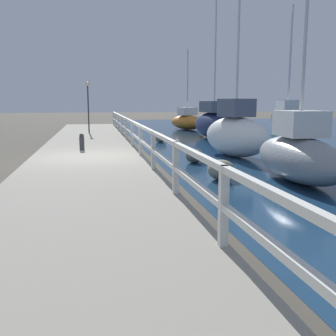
{
  "coord_description": "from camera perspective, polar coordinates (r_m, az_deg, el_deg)",
  "views": [
    {
      "loc": [
        0.19,
        -12.3,
        1.92
      ],
      "look_at": [
        2.09,
        -2.3,
        0.19
      ],
      "focal_mm": 42.0,
      "sensor_mm": 36.0,
      "label": 1
    }
  ],
  "objects": [
    {
      "name": "ground_plane",
      "position": [
        12.45,
        -11.49,
        0.55
      ],
      "size": [
        120.0,
        120.0,
        0.0
      ],
      "primitive_type": "plane",
      "color": "#4C473D"
    },
    {
      "name": "dock_walkway",
      "position": [
        12.43,
        -11.51,
        1.11
      ],
      "size": [
        3.48,
        36.0,
        0.24
      ],
      "color": "gray",
      "rests_on": "ground"
    },
    {
      "name": "railing",
      "position": [
        12.43,
        -4.02,
        4.88
      ],
      "size": [
        0.1,
        32.5,
        0.96
      ],
      "color": "silver",
      "rests_on": "dock_walkway"
    },
    {
      "name": "boulder_mid_strip",
      "position": [
        18.8,
        -1.08,
        4.4
      ],
      "size": [
        0.56,
        0.51,
        0.42
      ],
      "color": "gray",
      "rests_on": "ground"
    },
    {
      "name": "boulder_downstream",
      "position": [
        12.46,
        3.89,
        1.74
      ],
      "size": [
        0.58,
        0.52,
        0.44
      ],
      "color": "#666056",
      "rests_on": "ground"
    },
    {
      "name": "boulder_water_edge",
      "position": [
        9.82,
        7.7,
        -0.25
      ],
      "size": [
        0.67,
        0.6,
        0.5
      ],
      "color": "gray",
      "rests_on": "ground"
    },
    {
      "name": "mooring_bollard",
      "position": [
        14.06,
        -12.4,
        3.76
      ],
      "size": [
        0.17,
        0.17,
        0.59
      ],
      "color": "#333338",
      "rests_on": "dock_walkway"
    },
    {
      "name": "dock_lamp",
      "position": [
        22.06,
        -11.54,
        10.16
      ],
      "size": [
        0.23,
        0.23,
        2.75
      ],
      "color": "#2D2D33",
      "rests_on": "dock_walkway"
    },
    {
      "name": "sailboat_white",
      "position": [
        13.97,
        9.79,
        4.99
      ],
      "size": [
        2.11,
        3.38,
        7.32
      ],
      "rotation": [
        0.0,
        0.0,
        0.28
      ],
      "color": "white",
      "rests_on": "water_surface"
    },
    {
      "name": "sailboat_gray",
      "position": [
        9.95,
        18.44,
        1.97
      ],
      "size": [
        1.5,
        3.89,
        7.8
      ],
      "rotation": [
        0.0,
        0.0,
        -0.05
      ],
      "color": "gray",
      "rests_on": "water_surface"
    },
    {
      "name": "sailboat_navy",
      "position": [
        20.84,
        6.69,
        6.5
      ],
      "size": [
        1.65,
        4.95,
        6.97
      ],
      "rotation": [
        0.0,
        0.0,
        0.04
      ],
      "color": "#192347",
      "rests_on": "water_surface"
    },
    {
      "name": "sailboat_green",
      "position": [
        30.91,
        16.87,
        7.31
      ],
      "size": [
        1.58,
        4.11,
        8.12
      ],
      "rotation": [
        0.0,
        0.0,
        0.07
      ],
      "color": "#236B42",
      "rests_on": "water_surface"
    },
    {
      "name": "sailboat_orange",
      "position": [
        27.51,
        2.81,
        6.83
      ],
      "size": [
        2.63,
        3.65,
        5.38
      ],
      "rotation": [
        0.0,
        0.0,
        0.35
      ],
      "color": "orange",
      "rests_on": "water_surface"
    },
    {
      "name": "sailboat_teal",
      "position": [
        25.79,
        16.96,
        6.81
      ],
      "size": [
        2.01,
        3.98,
        7.65
      ],
      "rotation": [
        0.0,
        0.0,
        -0.14
      ],
      "color": "#1E707A",
      "rests_on": "water_surface"
    }
  ]
}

